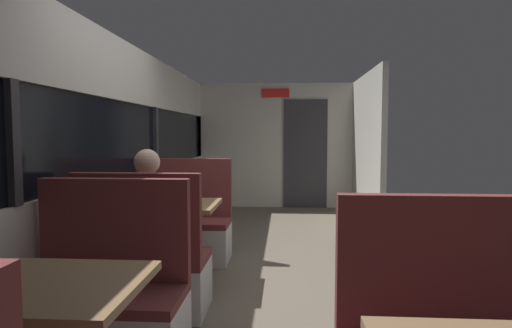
# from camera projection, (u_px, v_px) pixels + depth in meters

# --- Properties ---
(ground_plane) EXTENTS (3.30, 9.20, 0.02)m
(ground_plane) POSITION_uv_depth(u_px,v_px,m) (265.00, 286.00, 3.93)
(ground_plane) COLOR #665B4C
(carriage_window_panel_left) EXTENTS (0.09, 8.48, 2.30)m
(carriage_window_panel_left) POSITION_uv_depth(u_px,v_px,m) (107.00, 163.00, 3.95)
(carriage_window_panel_left) COLOR beige
(carriage_window_panel_left) RESTS_ON ground_plane
(carriage_end_bulkhead) EXTENTS (2.90, 0.11, 2.30)m
(carriage_end_bulkhead) POSITION_uv_depth(u_px,v_px,m) (279.00, 146.00, 8.02)
(carriage_end_bulkhead) COLOR beige
(carriage_end_bulkhead) RESTS_ON ground_plane
(carriage_aisle_panel_right) EXTENTS (0.08, 2.40, 2.30)m
(carriage_aisle_panel_right) POSITION_uv_depth(u_px,v_px,m) (367.00, 148.00, 6.73)
(carriage_aisle_panel_right) COLOR beige
(carriage_aisle_panel_right) RESTS_ON ground_plane
(dining_table_near_window) EXTENTS (0.90, 0.70, 0.74)m
(dining_table_near_window) POSITION_uv_depth(u_px,v_px,m) (37.00, 305.00, 1.86)
(dining_table_near_window) COLOR #9E9EA3
(dining_table_near_window) RESTS_ON ground_plane
(bench_near_window_facing_entry) EXTENTS (0.95, 0.50, 1.10)m
(bench_near_window_facing_entry) POSITION_uv_depth(u_px,v_px,m) (106.00, 309.00, 2.58)
(bench_near_window_facing_entry) COLOR silver
(bench_near_window_facing_entry) RESTS_ON ground_plane
(dining_table_mid_window) EXTENTS (0.90, 0.70, 0.74)m
(dining_table_mid_window) POSITION_uv_depth(u_px,v_px,m) (169.00, 214.00, 3.97)
(dining_table_mid_window) COLOR #9E9EA3
(dining_table_mid_window) RESTS_ON ground_plane
(bench_mid_window_facing_end) EXTENTS (0.95, 0.50, 1.10)m
(bench_mid_window_facing_end) POSITION_uv_depth(u_px,v_px,m) (144.00, 271.00, 3.29)
(bench_mid_window_facing_end) COLOR silver
(bench_mid_window_facing_end) RESTS_ON ground_plane
(bench_mid_window_facing_entry) EXTENTS (0.95, 0.50, 1.10)m
(bench_mid_window_facing_entry) POSITION_uv_depth(u_px,v_px,m) (186.00, 230.00, 4.68)
(bench_mid_window_facing_entry) COLOR silver
(bench_mid_window_facing_entry) RESTS_ON ground_plane
(seated_passenger) EXTENTS (0.47, 0.55, 1.26)m
(seated_passenger) POSITION_uv_depth(u_px,v_px,m) (147.00, 242.00, 3.35)
(seated_passenger) COLOR #26262D
(seated_passenger) RESTS_ON ground_plane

